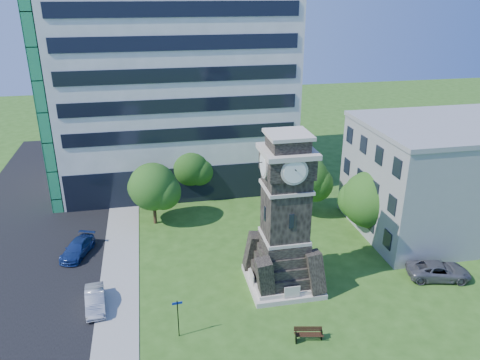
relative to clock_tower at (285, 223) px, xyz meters
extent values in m
plane|color=#2B5317|center=(-3.00, -2.00, -5.28)|extent=(160.00, 160.00, 0.00)
cube|color=gray|center=(-12.50, 3.00, -5.25)|extent=(3.00, 70.00, 0.06)
cube|color=black|center=(-21.00, 3.00, -5.27)|extent=(14.00, 80.00, 0.02)
cube|color=beige|center=(0.00, 0.00, -5.08)|extent=(5.40, 5.40, 0.40)
cube|color=beige|center=(0.00, 0.00, -4.73)|extent=(4.80, 4.80, 0.30)
cube|color=black|center=(0.00, 0.00, 1.92)|extent=(3.00, 3.00, 6.40)
cube|color=beige|center=(0.00, 0.00, -1.08)|extent=(3.25, 3.25, 0.25)
cube|color=beige|center=(0.00, 0.00, 2.92)|extent=(3.25, 3.25, 0.25)
cube|color=black|center=(0.00, -1.52, 0.92)|extent=(0.35, 0.08, 1.10)
cube|color=black|center=(0.00, 0.00, 4.72)|extent=(3.30, 3.30, 1.60)
cube|color=beige|center=(0.00, 0.00, 5.62)|extent=(3.70, 3.70, 0.35)
cylinder|color=white|center=(0.00, -1.77, 4.72)|extent=(1.56, 0.06, 1.56)
cylinder|color=white|center=(-1.77, 0.00, 4.72)|extent=(0.06, 1.56, 1.56)
cube|color=black|center=(0.00, 0.00, 6.22)|extent=(2.60, 2.60, 0.90)
cube|color=beige|center=(0.00, 0.00, 6.82)|extent=(3.00, 3.00, 0.25)
cube|color=white|center=(-6.00, 24.00, 8.72)|extent=(25.00, 15.00, 28.00)
cube|color=black|center=(-6.00, 16.80, -3.28)|extent=(24.50, 0.80, 4.00)
cube|color=gray|center=(17.00, 6.00, -0.28)|extent=(15.00, 12.00, 10.00)
cube|color=gray|center=(17.00, 6.00, 4.92)|extent=(15.20, 12.20, 0.40)
imported|color=#96999D|center=(-14.05, -0.20, -4.65)|extent=(1.72, 3.93, 1.26)
imported|color=navy|center=(-16.13, 7.59, -4.65)|extent=(3.08, 4.67, 1.26)
imported|color=#55555A|center=(12.33, -1.76, -4.60)|extent=(5.26, 3.28, 1.36)
cube|color=black|center=(-0.98, -6.51, -4.92)|extent=(0.06, 0.46, 0.72)
cube|color=black|center=(0.76, -6.51, -4.92)|extent=(0.06, 0.46, 0.72)
cube|color=black|center=(-0.11, -6.51, -4.82)|extent=(1.84, 0.49, 0.04)
cube|color=black|center=(-0.11, -6.28, -4.53)|extent=(1.84, 0.04, 0.41)
cylinder|color=black|center=(-8.39, -4.42, -3.88)|extent=(0.07, 0.07, 2.80)
cube|color=#0E279D|center=(-8.39, -4.42, -2.65)|extent=(0.67, 0.04, 0.17)
cylinder|color=#332114|center=(-9.38, 12.23, -4.15)|extent=(0.33, 0.33, 2.26)
sphere|color=#205A1A|center=(-9.38, 12.23, -1.38)|extent=(4.59, 4.59, 4.59)
sphere|color=#205A1A|center=(-8.46, 11.77, -1.82)|extent=(3.44, 3.44, 3.44)
sphere|color=#205A1A|center=(-10.18, 12.80, -1.63)|extent=(3.21, 3.21, 3.21)
cylinder|color=#332114|center=(-5.31, 17.81, -4.20)|extent=(0.35, 0.35, 2.16)
sphere|color=#205A1A|center=(-5.31, 17.81, -1.56)|extent=(4.59, 4.59, 4.59)
sphere|color=#205A1A|center=(-4.40, 17.35, -1.98)|extent=(3.45, 3.45, 3.45)
sphere|color=#205A1A|center=(-6.12, 18.38, -1.80)|extent=(3.22, 3.22, 3.22)
cylinder|color=#332114|center=(5.40, 11.27, -4.14)|extent=(0.34, 0.34, 2.28)
sphere|color=#225B1B|center=(5.40, 11.27, -1.35)|extent=(4.80, 4.80, 4.80)
sphere|color=#225B1B|center=(6.36, 10.79, -1.80)|extent=(3.60, 3.60, 3.60)
sphere|color=#225B1B|center=(4.56, 11.87, -1.61)|extent=(3.36, 3.36, 3.36)
cylinder|color=#332114|center=(9.93, 6.00, -4.24)|extent=(0.32, 0.32, 2.09)
sphere|color=#2C631D|center=(9.93, 6.00, -1.68)|extent=(5.22, 5.22, 5.22)
sphere|color=#2C631D|center=(10.97, 5.48, -2.09)|extent=(3.92, 3.92, 3.92)
sphere|color=#2C631D|center=(9.01, 6.65, -1.91)|extent=(3.66, 3.66, 3.66)
camera|label=1|loc=(-9.33, -29.50, 16.05)|focal=35.00mm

